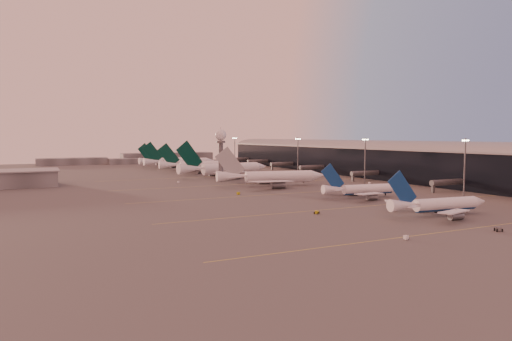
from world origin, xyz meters
name	(u,v)px	position (x,y,z in m)	size (l,w,h in m)	color
ground	(340,214)	(0.00, 0.00, 0.00)	(700.00, 700.00, 0.00)	#4F4C4C
taxiway_markings	(321,191)	(30.00, 56.00, 0.01)	(180.00, 185.25, 0.02)	#E1CD4F
terminal	(374,160)	(107.88, 110.09, 10.52)	(57.00, 362.00, 23.04)	black
radar_tower	(221,145)	(5.00, 120.00, 20.95)	(6.40, 6.40, 31.10)	#57595E
mast_a	(465,168)	(58.00, 0.00, 13.74)	(3.60, 0.56, 25.00)	#57595E
mast_b	(365,161)	(55.00, 55.00, 13.74)	(3.60, 0.56, 25.00)	#57595E
mast_c	(298,156)	(50.00, 110.00, 13.74)	(3.60, 0.56, 25.00)	#57595E
mast_d	(235,152)	(48.00, 200.00, 13.74)	(3.60, 0.56, 25.00)	#57595E
distant_horizon	(141,159)	(2.62, 325.14, 3.89)	(165.00, 37.50, 9.00)	#5B5E62
narrowbody_near	(439,206)	(26.80, -16.41, 3.08)	(38.96, 30.97, 15.23)	white
narrowbody_mid	(362,191)	(32.37, 28.73, 3.00)	(37.80, 30.01, 14.79)	white
widebody_white	(272,179)	(19.38, 84.59, 3.57)	(58.12, 46.19, 20.59)	white
greentail_a	(225,171)	(16.27, 141.81, 4.11)	(63.79, 51.16, 23.26)	white
greentail_b	(199,167)	(15.24, 187.80, 3.71)	(57.89, 46.62, 21.02)	white
greentail_c	(181,164)	(13.62, 229.10, 3.82)	(59.55, 48.00, 21.62)	white
greentail_d	(171,162)	(12.62, 254.92, 3.56)	(55.23, 44.26, 20.18)	white
gsv_truck_a	(407,235)	(-7.26, -37.48, 1.11)	(5.55, 2.47, 2.17)	white
gsv_tug_near	(498,229)	(22.08, -40.98, 0.58)	(3.92, 4.58, 1.12)	slate
gsv_catering_a	(482,197)	(66.32, -1.54, 1.90)	(5.05, 3.67, 3.79)	white
gsv_tug_mid	(317,212)	(-6.76, 3.88, 0.51)	(3.75, 3.99, 0.98)	gold
gsv_truck_b	(369,192)	(42.85, 36.86, 0.95)	(4.92, 3.25, 1.87)	white
gsv_truck_c	(239,192)	(-9.71, 60.99, 1.21)	(6.24, 3.92, 2.37)	gold
gsv_catering_b	(370,180)	(71.24, 70.50, 2.17)	(5.68, 3.42, 4.35)	white
gsv_truck_d	(178,181)	(-19.87, 121.08, 1.19)	(2.77, 5.98, 2.33)	white
gsv_tug_hangar	(252,174)	(41.39, 154.56, 0.45)	(3.52, 3.21, 0.86)	gold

